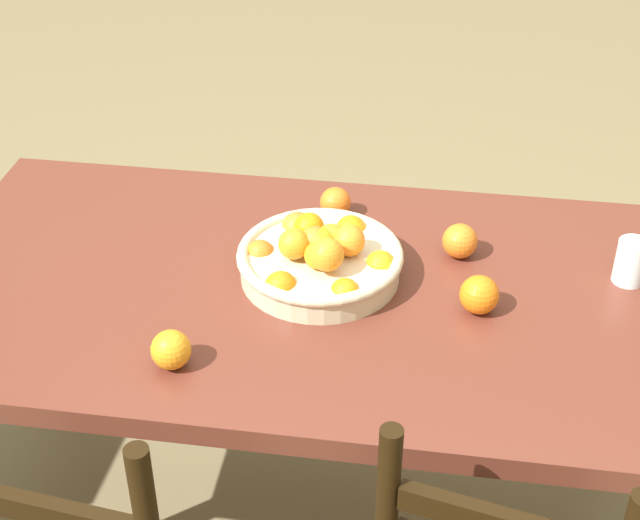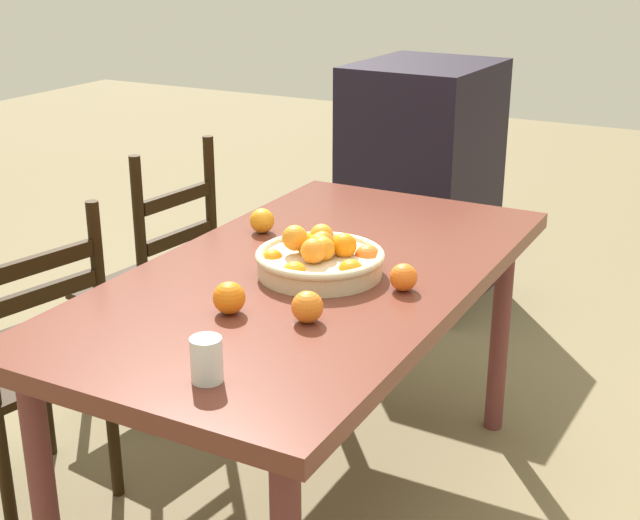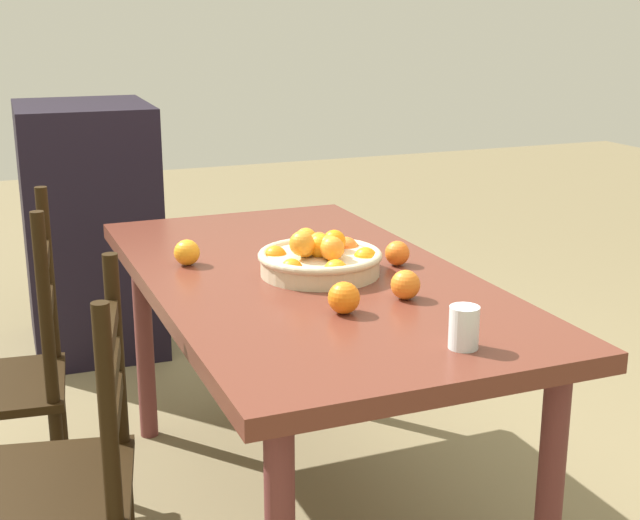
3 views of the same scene
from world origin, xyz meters
name	(u,v)px [view 2 (image 2 of 3)]	position (x,y,z in m)	size (l,w,h in m)	color
ground_plane	(312,508)	(0.00, 0.00, 0.00)	(12.00, 12.00, 0.00)	#726445
dining_table	(311,297)	(0.00, 0.00, 0.68)	(1.60, 0.85, 0.76)	#5C2A1F
chair_near_window	(27,368)	(-0.36, 0.72, 0.45)	(0.48, 0.48, 0.92)	black
chair_by_cabinet	(155,290)	(0.31, 0.79, 0.44)	(0.43, 0.43, 0.96)	black
cabinet	(421,184)	(1.69, 0.36, 0.54)	(0.66, 0.55, 1.07)	black
fruit_bowl	(320,258)	(-0.02, -0.04, 0.80)	(0.34, 0.34, 0.13)	beige
orange_loose_0	(262,221)	(0.21, 0.28, 0.79)	(0.07, 0.07, 0.07)	orange
orange_loose_1	(229,298)	(-0.34, 0.03, 0.79)	(0.08, 0.08, 0.08)	orange
orange_loose_2	(307,307)	(-0.30, -0.15, 0.79)	(0.07, 0.07, 0.07)	orange
orange_loose_3	(403,277)	(-0.02, -0.27, 0.79)	(0.07, 0.07, 0.07)	orange
drinking_glass	(207,360)	(-0.64, -0.11, 0.80)	(0.07, 0.07, 0.09)	silver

